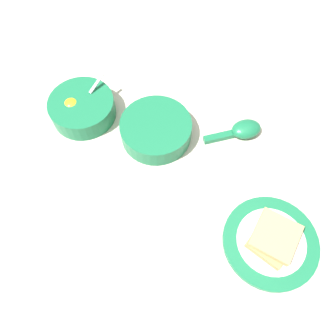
{
  "coord_description": "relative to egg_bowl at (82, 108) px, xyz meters",
  "views": [
    {
      "loc": [
        0.02,
        0.28,
        0.66
      ],
      "look_at": [
        0.01,
        -0.05,
        0.02
      ],
      "focal_mm": 35.0,
      "sensor_mm": 36.0,
      "label": 1
    }
  ],
  "objects": [
    {
      "name": "congee_bowl",
      "position": [
        -0.18,
        0.07,
        0.0
      ],
      "size": [
        0.17,
        0.17,
        0.05
      ],
      "color": "#196B42",
      "rests_on": "ground_plane"
    },
    {
      "name": "soup_spoon",
      "position": [
        -0.38,
        0.08,
        -0.01
      ],
      "size": [
        0.14,
        0.06,
        0.03
      ],
      "color": "#196B42",
      "rests_on": "ground_plane"
    },
    {
      "name": "toast_sandwich",
      "position": [
        -0.4,
        0.34,
        0.0
      ],
      "size": [
        0.12,
        0.12,
        0.03
      ],
      "color": "tan",
      "rests_on": "toast_plate"
    },
    {
      "name": "toast_plate",
      "position": [
        -0.4,
        0.34,
        -0.02
      ],
      "size": [
        0.19,
        0.19,
        0.01
      ],
      "color": "#196B42",
      "rests_on": "ground_plane"
    },
    {
      "name": "ground_plane",
      "position": [
        -0.21,
        0.22,
        -0.03
      ],
      "size": [
        3.0,
        3.0,
        0.0
      ],
      "primitive_type": "plane",
      "color": "beige"
    },
    {
      "name": "egg_bowl",
      "position": [
        0.0,
        0.0,
        0.0
      ],
      "size": [
        0.16,
        0.16,
        0.08
      ],
      "color": "#196B42",
      "rests_on": "ground_plane"
    }
  ]
}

